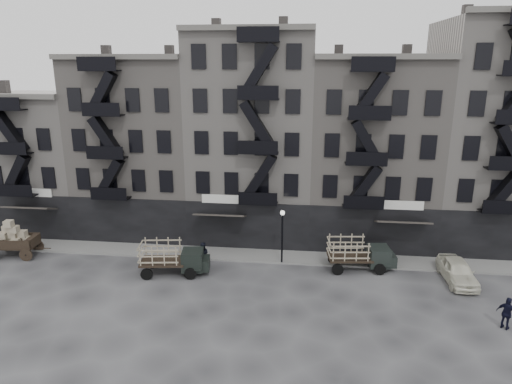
# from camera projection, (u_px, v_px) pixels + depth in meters

# --- Properties ---
(ground) EXTENTS (140.00, 140.00, 0.00)m
(ground) POSITION_uv_depth(u_px,v_px,m) (238.00, 277.00, 32.65)
(ground) COLOR #38383A
(ground) RESTS_ON ground
(sidewalk) EXTENTS (55.00, 2.50, 0.15)m
(sidewalk) POSITION_uv_depth(u_px,v_px,m) (245.00, 255.00, 36.21)
(sidewalk) COLOR slate
(sidewalk) RESTS_ON ground
(building_west) EXTENTS (10.00, 11.35, 13.20)m
(building_west) POSITION_uv_depth(u_px,v_px,m) (42.00, 160.00, 42.59)
(building_west) COLOR #9D9790
(building_west) RESTS_ON ground
(building_midwest) EXTENTS (10.00, 11.35, 16.20)m
(building_midwest) POSITION_uv_depth(u_px,v_px,m) (144.00, 146.00, 41.05)
(building_midwest) COLOR gray
(building_midwest) RESTS_ON ground
(building_center) EXTENTS (10.00, 11.35, 18.20)m
(building_center) POSITION_uv_depth(u_px,v_px,m) (254.00, 137.00, 39.66)
(building_center) COLOR #9D9790
(building_center) RESTS_ON ground
(building_mideast) EXTENTS (10.00, 11.35, 16.20)m
(building_mideast) POSITION_uv_depth(u_px,v_px,m) (370.00, 151.00, 38.82)
(building_mideast) COLOR gray
(building_mideast) RESTS_ON ground
(building_east) EXTENTS (10.00, 11.35, 19.20)m
(building_east) POSITION_uv_depth(u_px,v_px,m) (496.00, 136.00, 37.28)
(building_east) COLOR #9D9790
(building_east) RESTS_ON ground
(lamp_post) EXTENTS (0.36, 0.36, 4.28)m
(lamp_post) POSITION_uv_depth(u_px,v_px,m) (282.00, 230.00, 34.02)
(lamp_post) COLOR black
(lamp_post) RESTS_ON ground
(wagon) EXTENTS (3.74, 2.22, 3.04)m
(wagon) POSITION_uv_depth(u_px,v_px,m) (12.00, 235.00, 35.72)
(wagon) COLOR black
(wagon) RESTS_ON ground
(stake_truck_west) EXTENTS (5.11, 2.58, 2.47)m
(stake_truck_west) POSITION_uv_depth(u_px,v_px,m) (172.00, 256.00, 32.81)
(stake_truck_west) COLOR black
(stake_truck_west) RESTS_ON ground
(stake_truck_east) EXTENTS (5.07, 2.49, 2.46)m
(stake_truck_east) POSITION_uv_depth(u_px,v_px,m) (359.00, 252.00, 33.49)
(stake_truck_east) COLOR black
(stake_truck_east) RESTS_ON ground
(car_east) EXTENTS (2.08, 4.73, 1.58)m
(car_east) POSITION_uv_depth(u_px,v_px,m) (457.00, 271.00, 31.83)
(car_east) COLOR silver
(car_east) RESTS_ON ground
(pedestrian_west) EXTENTS (0.69, 0.69, 1.61)m
(pedestrian_west) POSITION_uv_depth(u_px,v_px,m) (27.00, 250.00, 35.30)
(pedestrian_west) COLOR black
(pedestrian_west) RESTS_ON ground
(pedestrian_mid) EXTENTS (1.09, 0.92, 1.98)m
(pedestrian_mid) POSITION_uv_depth(u_px,v_px,m) (203.00, 255.00, 33.98)
(pedestrian_mid) COLOR black
(pedestrian_mid) RESTS_ON ground
(policeman) EXTENTS (1.19, 1.12, 1.97)m
(policeman) POSITION_uv_depth(u_px,v_px,m) (507.00, 313.00, 26.11)
(policeman) COLOR black
(policeman) RESTS_ON ground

